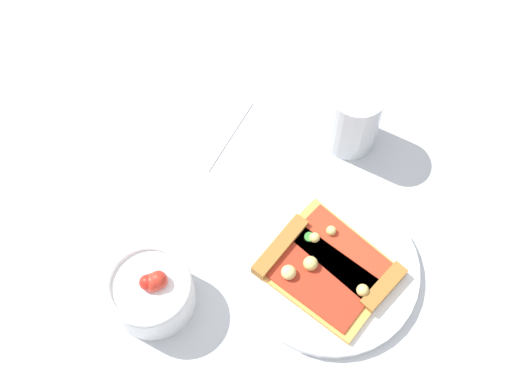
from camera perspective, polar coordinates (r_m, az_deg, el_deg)
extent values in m
plane|color=silver|center=(0.88, 4.36, -8.47)|extent=(2.40, 2.40, 0.00)
cylinder|color=white|center=(0.88, 6.33, -6.52)|extent=(0.23, 0.23, 0.01)
cube|color=gold|center=(0.88, 7.34, -5.27)|extent=(0.17, 0.10, 0.01)
cube|color=#A36B2D|center=(0.87, 10.80, -7.98)|extent=(0.03, 0.08, 0.02)
cube|color=red|center=(0.88, 7.38, -5.14)|extent=(0.14, 0.09, 0.00)
sphere|color=#EAD172|center=(0.87, 5.02, -3.90)|extent=(0.01, 0.01, 0.01)
sphere|color=#EAD172|center=(0.88, 6.43, -3.30)|extent=(0.01, 0.01, 0.01)
cylinder|color=#388433|center=(0.88, 4.57, -3.84)|extent=(0.01, 0.01, 0.00)
cube|color=gold|center=(0.87, 5.55, -7.35)|extent=(0.16, 0.11, 0.01)
cube|color=#A36B2D|center=(0.87, 2.05, -4.69)|extent=(0.03, 0.10, 0.02)
cube|color=#B22D19|center=(0.86, 5.58, -7.23)|extent=(0.14, 0.10, 0.00)
sphere|color=#EAD172|center=(0.86, 9.07, -8.26)|extent=(0.02, 0.02, 0.02)
sphere|color=#F2D87F|center=(0.85, 2.81, -6.84)|extent=(0.02, 0.02, 0.02)
sphere|color=#EAD172|center=(0.86, 4.67, -6.09)|extent=(0.02, 0.02, 0.02)
cylinder|color=white|center=(0.85, -8.87, -8.49)|extent=(0.11, 0.11, 0.06)
torus|color=white|center=(0.82, -9.19, -7.78)|extent=(0.11, 0.11, 0.01)
sphere|color=red|center=(0.82, -8.81, -7.62)|extent=(0.02, 0.02, 0.02)
sphere|color=red|center=(0.82, -8.33, -7.42)|extent=(0.02, 0.02, 0.02)
sphere|color=red|center=(0.82, -9.27, -7.61)|extent=(0.02, 0.02, 0.02)
cylinder|color=silver|center=(0.94, 8.31, 6.32)|extent=(0.07, 0.07, 0.11)
cylinder|color=black|center=(0.94, 8.26, 6.11)|extent=(0.07, 0.07, 0.09)
cube|color=white|center=(1.00, -5.85, 6.45)|extent=(0.16, 0.14, 0.00)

